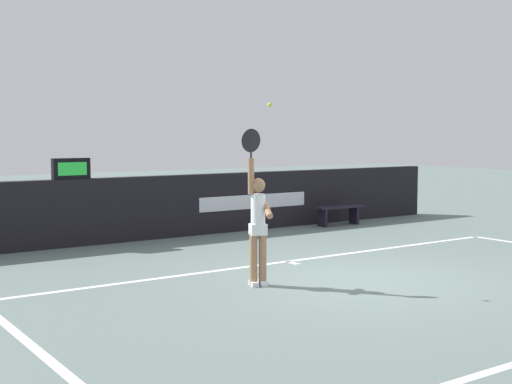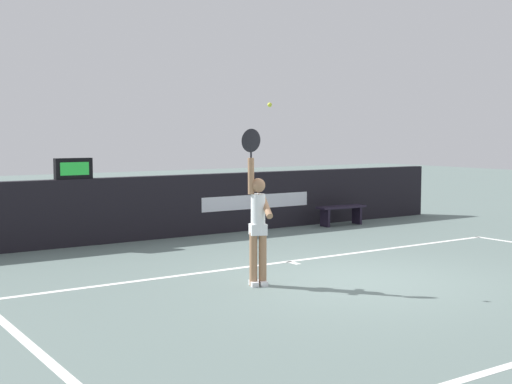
# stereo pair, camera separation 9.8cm
# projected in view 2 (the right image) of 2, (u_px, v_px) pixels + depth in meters

# --- Properties ---
(ground_plane) EXTENTS (60.00, 60.00, 0.00)m
(ground_plane) POSITION_uv_depth(u_px,v_px,m) (358.00, 279.00, 10.58)
(ground_plane) COLOR slate
(court_lines) EXTENTS (10.35, 5.66, 0.00)m
(court_lines) POSITION_uv_depth(u_px,v_px,m) (405.00, 291.00, 9.78)
(court_lines) COLOR white
(court_lines) RESTS_ON ground
(back_wall) EXTENTS (14.48, 0.26, 1.33)m
(back_wall) POSITION_uv_depth(u_px,v_px,m) (186.00, 205.00, 15.06)
(back_wall) COLOR black
(back_wall) RESTS_ON ground
(speed_display) EXTENTS (0.74, 0.17, 0.41)m
(speed_display) POSITION_uv_depth(u_px,v_px,m) (73.00, 169.00, 13.59)
(speed_display) COLOR black
(speed_display) RESTS_ON back_wall
(tennis_player) EXTENTS (0.46, 0.46, 2.31)m
(tennis_player) POSITION_uv_depth(u_px,v_px,m) (258.00, 222.00, 10.08)
(tennis_player) COLOR #9F7553
(tennis_player) RESTS_ON ground
(tennis_ball) EXTENTS (0.07, 0.07, 0.07)m
(tennis_ball) POSITION_uv_depth(u_px,v_px,m) (270.00, 105.00, 9.86)
(tennis_ball) COLOR #D2E039
(courtside_bench_near) EXTENTS (1.30, 0.42, 0.47)m
(courtside_bench_near) POSITION_uv_depth(u_px,v_px,m) (341.00, 211.00, 16.80)
(courtside_bench_near) COLOR black
(courtside_bench_near) RESTS_ON ground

